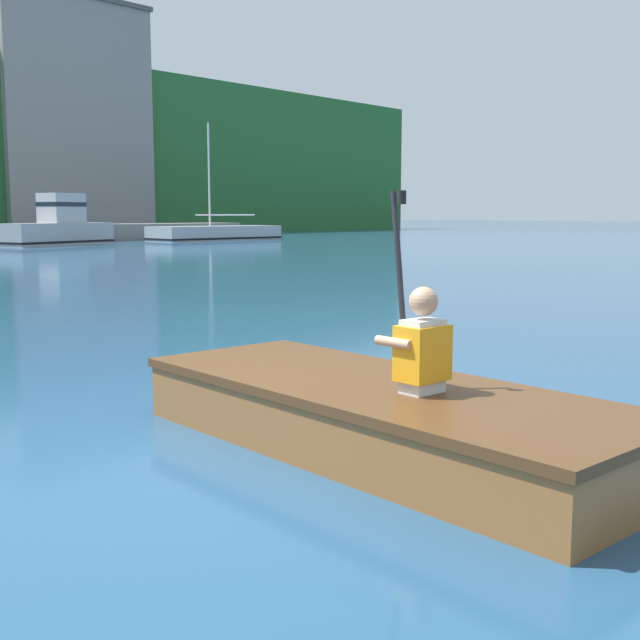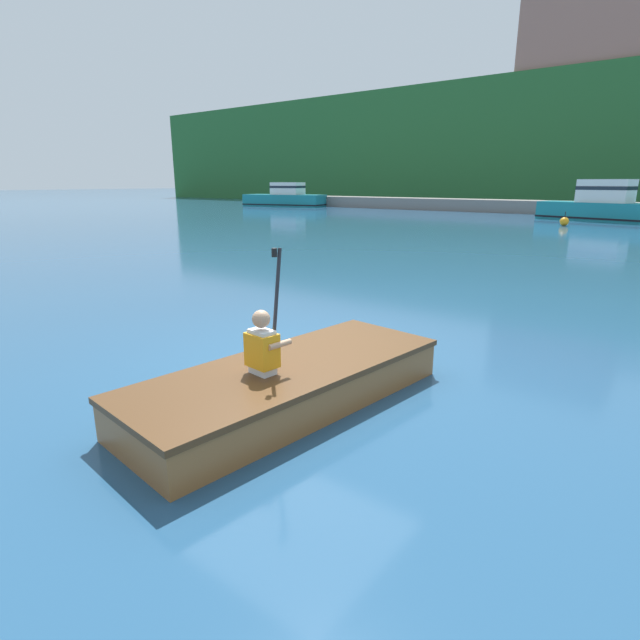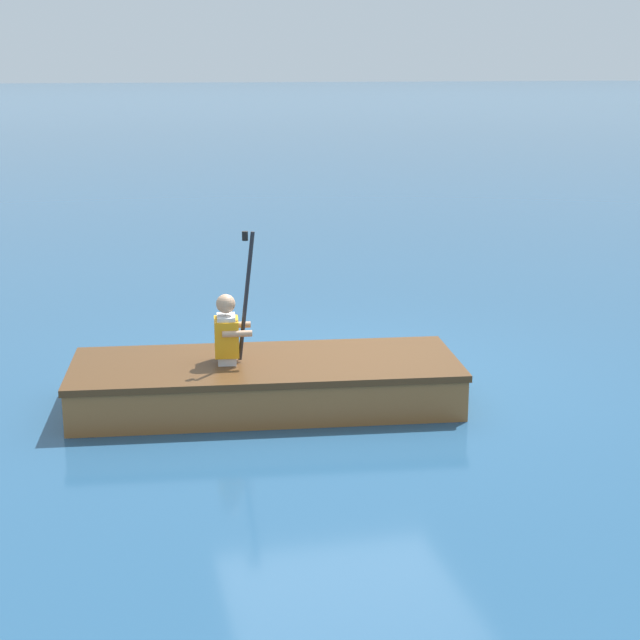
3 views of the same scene
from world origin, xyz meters
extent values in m
plane|color=navy|center=(0.00, 0.00, 0.00)|extent=(300.00, 300.00, 0.00)
cube|color=#9E6B5B|center=(-6.72, 46.97, 8.61)|extent=(10.36, 7.97, 17.21)
cube|color=#197A84|center=(-1.60, 28.50, 0.52)|extent=(6.65, 3.27, 1.05)
cube|color=black|center=(-1.60, 28.50, 0.18)|extent=(6.70, 3.32, 0.10)
cube|color=silver|center=(-1.29, 28.43, 1.68)|extent=(2.98, 2.05, 1.28)
cube|color=#19232D|center=(-1.29, 28.43, 1.84)|extent=(3.00, 2.07, 0.20)
cube|color=#197A84|center=(-27.73, 30.75, 0.53)|extent=(7.87, 4.09, 1.07)
cube|color=black|center=(-27.73, 30.75, 0.19)|extent=(7.92, 4.14, 0.10)
cube|color=silver|center=(-27.36, 30.84, 1.60)|extent=(3.03, 2.50, 1.08)
cube|color=#19232D|center=(-27.36, 30.84, 1.74)|extent=(3.05, 2.52, 0.20)
cube|color=#935B2D|center=(0.69, -0.94, 0.21)|extent=(1.60, 3.52, 0.42)
cube|color=#513219|center=(0.69, -0.94, 0.39)|extent=(1.64, 3.56, 0.06)
cube|color=#513219|center=(0.69, -0.94, 0.38)|extent=(1.33, 3.02, 0.02)
cone|color=#935B2D|center=(0.87, 0.68, 0.23)|extent=(0.48, 0.48, 0.38)
cube|color=#935B2D|center=(0.66, -1.20, 0.37)|extent=(1.18, 0.29, 0.03)
cube|color=silver|center=(0.65, -1.28, 0.64)|extent=(0.26, 0.19, 0.43)
cube|color=orange|center=(0.65, -1.28, 0.66)|extent=(0.31, 0.24, 0.32)
sphere|color=tan|center=(0.65, -1.28, 0.96)|extent=(0.17, 0.17, 0.17)
cylinder|color=tan|center=(0.81, -1.21, 0.72)|extent=(0.08, 0.26, 0.06)
cylinder|color=tan|center=(0.51, -1.18, 0.72)|extent=(0.08, 0.26, 0.06)
cylinder|color=#232328|center=(0.67, -1.10, 1.02)|extent=(0.05, 0.17, 1.15)
cylinder|color=black|center=(0.67, -1.10, 1.55)|extent=(0.05, 0.05, 0.08)
sphere|color=orange|center=(-2.23, 23.72, 0.22)|extent=(0.44, 0.44, 0.44)
cylinder|color=black|center=(-2.23, 23.72, 0.58)|extent=(0.04, 0.04, 0.28)
camera|label=1|loc=(-3.16, -3.91, 1.46)|focal=45.00mm
camera|label=2|loc=(3.80, -4.45, 2.18)|focal=28.00mm
camera|label=3|loc=(8.94, -2.34, 3.00)|focal=55.00mm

